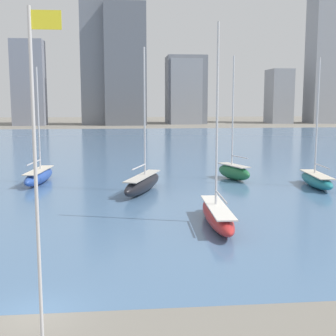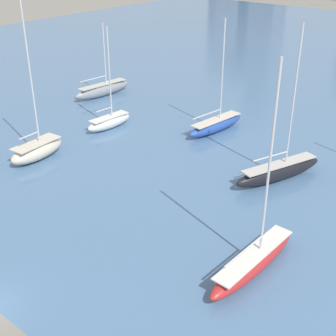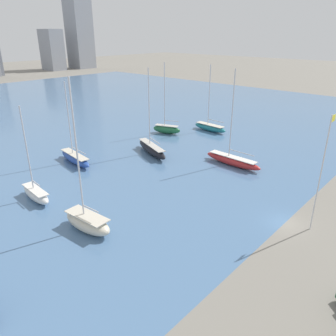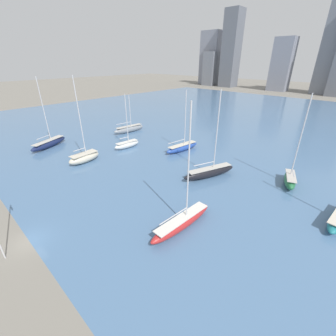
{
  "view_description": "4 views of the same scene",
  "coord_description": "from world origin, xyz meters",
  "px_view_note": "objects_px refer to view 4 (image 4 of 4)",
  "views": [
    {
      "loc": [
        4.1,
        -20.84,
        9.78
      ],
      "look_at": [
        7.25,
        10.88,
        5.12
      ],
      "focal_mm": 50.0,
      "sensor_mm": 36.0,
      "label": 1
    },
    {
      "loc": [
        23.91,
        -10.73,
        22.37
      ],
      "look_at": [
        2.38,
        15.53,
        5.04
      ],
      "focal_mm": 50.0,
      "sensor_mm": 36.0,
      "label": 2
    },
    {
      "loc": [
        -33.59,
        -11.94,
        20.68
      ],
      "look_at": [
        -0.44,
        18.09,
        2.09
      ],
      "focal_mm": 35.0,
      "sensor_mm": 36.0,
      "label": 3
    },
    {
      "loc": [
        25.65,
        -3.34,
        19.35
      ],
      "look_at": [
        6.03,
        17.47,
        5.49
      ],
      "focal_mm": 24.0,
      "sensor_mm": 36.0,
      "label": 4
    }
  ],
  "objects_px": {
    "sailboat_white": "(127,144)",
    "sailboat_red": "(182,221)",
    "sailboat_cream": "(84,157)",
    "sailboat_green": "(290,179)",
    "sailboat_gray": "(129,129)",
    "sailboat_blue": "(182,147)",
    "sailboat_black": "(210,172)",
    "sailboat_navy": "(49,143)"
  },
  "relations": [
    {
      "from": "sailboat_green",
      "to": "sailboat_black",
      "type": "relative_size",
      "value": 0.99
    },
    {
      "from": "sailboat_red",
      "to": "sailboat_green",
      "type": "bearing_deg",
      "value": 75.1
    },
    {
      "from": "sailboat_gray",
      "to": "sailboat_black",
      "type": "xyz_separation_m",
      "value": [
        32.98,
        -7.33,
        0.02
      ]
    },
    {
      "from": "sailboat_gray",
      "to": "sailboat_red",
      "type": "bearing_deg",
      "value": -23.88
    },
    {
      "from": "sailboat_red",
      "to": "sailboat_navy",
      "type": "xyz_separation_m",
      "value": [
        -42.42,
        0.08,
        0.09
      ]
    },
    {
      "from": "sailboat_cream",
      "to": "sailboat_blue",
      "type": "height_order",
      "value": "sailboat_cream"
    },
    {
      "from": "sailboat_green",
      "to": "sailboat_cream",
      "type": "bearing_deg",
      "value": -171.36
    },
    {
      "from": "sailboat_blue",
      "to": "sailboat_red",
      "type": "relative_size",
      "value": 0.87
    },
    {
      "from": "sailboat_blue",
      "to": "sailboat_gray",
      "type": "relative_size",
      "value": 1.28
    },
    {
      "from": "sailboat_navy",
      "to": "sailboat_black",
      "type": "xyz_separation_m",
      "value": [
        37.22,
        13.8,
        0.03
      ]
    },
    {
      "from": "sailboat_blue",
      "to": "sailboat_cream",
      "type": "bearing_deg",
      "value": -112.47
    },
    {
      "from": "sailboat_gray",
      "to": "sailboat_navy",
      "type": "bearing_deg",
      "value": -96.18
    },
    {
      "from": "sailboat_navy",
      "to": "sailboat_white",
      "type": "bearing_deg",
      "value": 18.1
    },
    {
      "from": "sailboat_black",
      "to": "sailboat_green",
      "type": "bearing_deg",
      "value": 51.32
    },
    {
      "from": "sailboat_red",
      "to": "sailboat_green",
      "type": "xyz_separation_m",
      "value": [
        6.35,
        20.75,
        0.19
      ]
    },
    {
      "from": "sailboat_gray",
      "to": "sailboat_navy",
      "type": "distance_m",
      "value": 21.55
    },
    {
      "from": "sailboat_blue",
      "to": "sailboat_gray",
      "type": "xyz_separation_m",
      "value": [
        -21.03,
        0.8,
        0.08
      ]
    },
    {
      "from": "sailboat_white",
      "to": "sailboat_red",
      "type": "bearing_deg",
      "value": -20.37
    },
    {
      "from": "sailboat_cream",
      "to": "sailboat_gray",
      "type": "height_order",
      "value": "sailboat_cream"
    },
    {
      "from": "sailboat_blue",
      "to": "sailboat_white",
      "type": "bearing_deg",
      "value": -138.2
    },
    {
      "from": "sailboat_gray",
      "to": "sailboat_navy",
      "type": "relative_size",
      "value": 0.66
    },
    {
      "from": "sailboat_white",
      "to": "sailboat_black",
      "type": "height_order",
      "value": "sailboat_black"
    },
    {
      "from": "sailboat_green",
      "to": "sailboat_red",
      "type": "bearing_deg",
      "value": -127.72
    },
    {
      "from": "sailboat_cream",
      "to": "sailboat_black",
      "type": "bearing_deg",
      "value": 24.12
    },
    {
      "from": "sailboat_blue",
      "to": "sailboat_black",
      "type": "height_order",
      "value": "sailboat_black"
    },
    {
      "from": "sailboat_red",
      "to": "sailboat_white",
      "type": "height_order",
      "value": "sailboat_red"
    },
    {
      "from": "sailboat_red",
      "to": "sailboat_navy",
      "type": "height_order",
      "value": "sailboat_navy"
    },
    {
      "from": "sailboat_green",
      "to": "sailboat_black",
      "type": "bearing_deg",
      "value": -169.95
    },
    {
      "from": "sailboat_navy",
      "to": "sailboat_black",
      "type": "bearing_deg",
      "value": -3.17
    },
    {
      "from": "sailboat_red",
      "to": "sailboat_white",
      "type": "xyz_separation_m",
      "value": [
        -28.14,
        12.77,
        0.02
      ]
    },
    {
      "from": "sailboat_blue",
      "to": "sailboat_white",
      "type": "xyz_separation_m",
      "value": [
        -10.99,
        -7.64,
        0.0
      ]
    },
    {
      "from": "sailboat_cream",
      "to": "sailboat_black",
      "type": "xyz_separation_m",
      "value": [
        22.6,
        12.33,
        -0.09
      ]
    },
    {
      "from": "sailboat_cream",
      "to": "sailboat_white",
      "type": "bearing_deg",
      "value": 87.24
    },
    {
      "from": "sailboat_gray",
      "to": "sailboat_white",
      "type": "height_order",
      "value": "sailboat_white"
    },
    {
      "from": "sailboat_blue",
      "to": "sailboat_black",
      "type": "xyz_separation_m",
      "value": [
        11.95,
        -6.53,
        0.1
      ]
    },
    {
      "from": "sailboat_gray",
      "to": "sailboat_green",
      "type": "bearing_deg",
      "value": 4.59
    },
    {
      "from": "sailboat_cream",
      "to": "sailboat_white",
      "type": "xyz_separation_m",
      "value": [
        -0.34,
        11.21,
        -0.19
      ]
    },
    {
      "from": "sailboat_red",
      "to": "sailboat_black",
      "type": "height_order",
      "value": "sailboat_red"
    },
    {
      "from": "sailboat_white",
      "to": "sailboat_green",
      "type": "xyz_separation_m",
      "value": [
        34.49,
        7.98,
        0.17
      ]
    },
    {
      "from": "sailboat_blue",
      "to": "sailboat_gray",
      "type": "bearing_deg",
      "value": -175.18
    },
    {
      "from": "sailboat_blue",
      "to": "sailboat_red",
      "type": "bearing_deg",
      "value": -42.96
    },
    {
      "from": "sailboat_green",
      "to": "sailboat_navy",
      "type": "bearing_deg",
      "value": -177.74
    }
  ]
}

